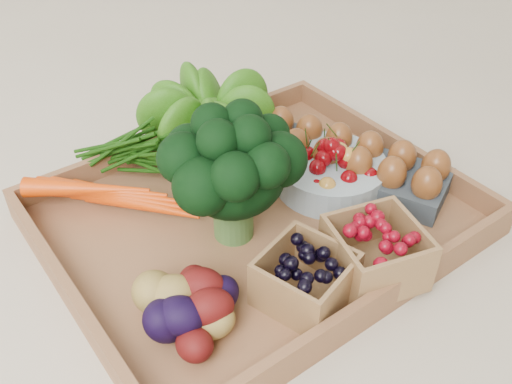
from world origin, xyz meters
TOP-DOWN VIEW (x-y plane):
  - ground at (0.00, 0.00)m, footprint 4.00×4.00m
  - tray at (0.00, 0.00)m, footprint 0.55×0.45m
  - carrots at (-0.15, 0.13)m, footprint 0.19×0.14m
  - lettuce at (0.04, 0.19)m, footprint 0.14×0.14m
  - broccoli at (-0.04, -0.01)m, footprint 0.18×0.18m
  - cherry_bowl at (0.13, -0.01)m, footprint 0.16×0.16m
  - egg_carton at (0.17, -0.01)m, footprint 0.22×0.32m
  - potatoes at (-0.17, -0.11)m, footprint 0.15×0.15m
  - punnet_blackberry at (-0.04, -0.15)m, footprint 0.12×0.12m
  - punnet_raspberry at (0.05, -0.17)m, footprint 0.13×0.13m

SIDE VIEW (x-z plane):
  - ground at x=0.00m, z-range 0.00..0.00m
  - tray at x=0.00m, z-range 0.00..0.01m
  - egg_carton at x=0.17m, z-range 0.01..0.05m
  - cherry_bowl at x=0.13m, z-range 0.01..0.06m
  - carrots at x=-0.15m, z-range 0.01..0.06m
  - punnet_blackberry at x=-0.04m, z-range 0.01..0.08m
  - punnet_raspberry at x=0.05m, z-range 0.01..0.09m
  - potatoes at x=-0.17m, z-range 0.01..0.10m
  - broccoli at x=-0.04m, z-range 0.02..0.15m
  - lettuce at x=0.04m, z-range 0.02..0.16m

